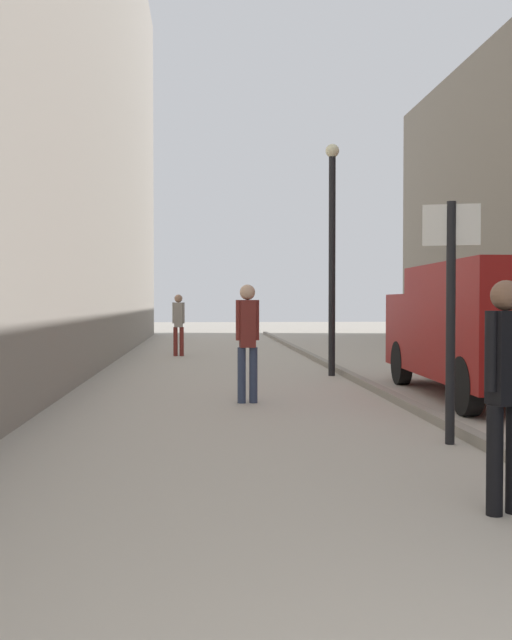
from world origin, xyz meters
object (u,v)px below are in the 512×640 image
at_px(pedestrian_main_foreground, 247,335).
at_px(lamp_post, 332,244).
at_px(delivery_van, 485,326).
at_px(pedestrian_far_crossing, 505,379).
at_px(street_sign_post, 451,300).
at_px(pedestrian_mid_block, 179,321).

height_order(pedestrian_main_foreground, lamp_post, lamp_post).
bearing_deg(pedestrian_main_foreground, delivery_van, 0.69).
distance_m(pedestrian_far_crossing, lamp_post, 9.74).
bearing_deg(delivery_van, lamp_post, 119.31).
bearing_deg(pedestrian_far_crossing, street_sign_post, -116.21).
height_order(pedestrian_far_crossing, delivery_van, delivery_van).
height_order(pedestrian_mid_block, lamp_post, lamp_post).
relative_size(pedestrian_main_foreground, lamp_post, 0.38).
bearing_deg(street_sign_post, lamp_post, -74.50).
distance_m(pedestrian_main_foreground, delivery_van, 3.81).
xyz_separation_m(pedestrian_main_foreground, lamp_post, (1.98, 3.80, 1.69)).
bearing_deg(street_sign_post, pedestrian_main_foreground, -43.27).
xyz_separation_m(pedestrian_main_foreground, pedestrian_far_crossing, (1.48, -5.77, -0.06)).
bearing_deg(pedestrian_far_crossing, lamp_post, -108.16).
relative_size(pedestrian_mid_block, delivery_van, 0.33).
xyz_separation_m(pedestrian_mid_block, pedestrian_far_crossing, (2.83, -15.19, -0.03)).
bearing_deg(pedestrian_far_crossing, pedestrian_mid_block, -94.62).
xyz_separation_m(pedestrian_main_foreground, street_sign_post, (1.97, -3.26, 0.51)).
bearing_deg(pedestrian_main_foreground, lamp_post, 58.75).
distance_m(pedestrian_mid_block, delivery_van, 10.48).
distance_m(pedestrian_far_crossing, street_sign_post, 2.61).
bearing_deg(street_sign_post, delivery_van, -101.54).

